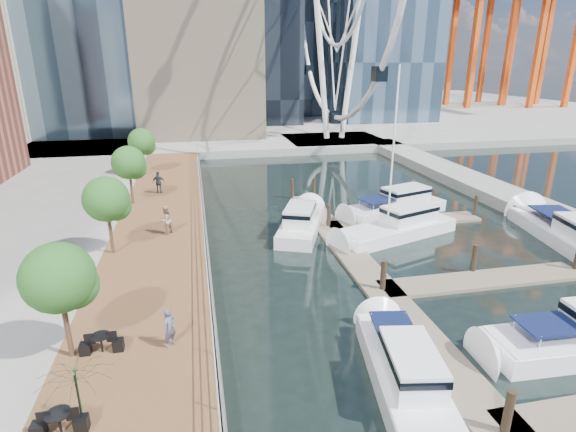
# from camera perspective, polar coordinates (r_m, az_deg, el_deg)

# --- Properties ---
(ground) EXTENTS (520.00, 520.00, 0.00)m
(ground) POSITION_cam_1_polar(r_m,az_deg,el_deg) (17.75, 13.12, -22.51)
(ground) COLOR black
(ground) RESTS_ON ground
(boardwalk) EXTENTS (6.00, 60.00, 1.00)m
(boardwalk) POSITION_cam_1_polar(r_m,az_deg,el_deg) (29.21, -16.24, -4.25)
(boardwalk) COLOR brown
(boardwalk) RESTS_ON ground
(seawall) EXTENTS (0.25, 60.00, 1.00)m
(seawall) POSITION_cam_1_polar(r_m,az_deg,el_deg) (29.08, -10.34, -3.87)
(seawall) COLOR #595954
(seawall) RESTS_ON ground
(land_far) EXTENTS (200.00, 114.00, 1.00)m
(land_far) POSITION_cam_1_polar(r_m,az_deg,el_deg) (114.59, -8.79, 13.11)
(land_far) COLOR gray
(land_far) RESTS_ON ground
(breakwater) EXTENTS (4.00, 60.00, 1.00)m
(breakwater) POSITION_cam_1_polar(r_m,az_deg,el_deg) (42.77, 26.73, 1.79)
(breakwater) COLOR gray
(breakwater) RESTS_ON ground
(pier) EXTENTS (14.00, 12.00, 1.00)m
(pier) POSITION_cam_1_polar(r_m,az_deg,el_deg) (67.93, 5.86, 9.38)
(pier) COLOR gray
(pier) RESTS_ON ground
(railing) EXTENTS (0.10, 60.00, 1.05)m
(railing) POSITION_cam_1_polar(r_m,az_deg,el_deg) (28.71, -10.66, -2.00)
(railing) COLOR white
(railing) RESTS_ON boardwalk
(floating_docks) EXTENTS (16.00, 34.00, 2.60)m
(floating_docks) POSITION_cam_1_polar(r_m,az_deg,el_deg) (28.35, 19.64, -5.35)
(floating_docks) COLOR #6D6051
(floating_docks) RESTS_ON ground
(port_cranes) EXTENTS (40.00, 52.00, 38.00)m
(port_cranes) POSITION_cam_1_polar(r_m,az_deg,el_deg) (130.78, 24.43, 21.01)
(port_cranes) COLOR #D84C14
(port_cranes) RESTS_ON ground
(street_trees) EXTENTS (2.60, 42.60, 4.60)m
(street_trees) POSITION_cam_1_polar(r_m,az_deg,el_deg) (27.38, -22.09, 1.98)
(street_trees) COLOR #3F2B1C
(street_trees) RESTS_ON ground
(pedestrian_near) EXTENTS (0.68, 0.71, 1.64)m
(pedestrian_near) POSITION_cam_1_polar(r_m,az_deg,el_deg) (18.58, -14.78, -13.58)
(pedestrian_near) COLOR #484960
(pedestrian_near) RESTS_ON boardwalk
(pedestrian_mid) EXTENTS (1.13, 1.17, 1.90)m
(pedestrian_mid) POSITION_cam_1_polar(r_m,az_deg,el_deg) (30.07, -15.29, -0.52)
(pedestrian_mid) COLOR gray
(pedestrian_mid) RESTS_ON boardwalk
(pedestrian_far) EXTENTS (1.17, 0.66, 1.88)m
(pedestrian_far) POSITION_cam_1_polar(r_m,az_deg,el_deg) (39.88, -16.09, 4.12)
(pedestrian_far) COLOR #30343C
(pedestrian_far) RESTS_ON boardwalk
(moored_yachts) EXTENTS (22.75, 34.19, 11.50)m
(moored_yachts) POSITION_cam_1_polar(r_m,az_deg,el_deg) (30.40, 17.90, -4.52)
(moored_yachts) COLOR white
(moored_yachts) RESTS_ON ground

